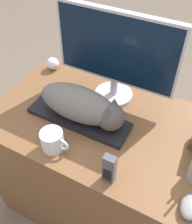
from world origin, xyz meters
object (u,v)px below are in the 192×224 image
(keyboard, at_px, (79,118))
(monitor, at_px, (116,52))
(coffee_mug, at_px, (53,140))
(phone, at_px, (109,169))
(baseball, at_px, (53,64))
(computer_mouse, at_px, (191,207))
(cat, at_px, (83,105))

(keyboard, relative_size, monitor, 0.83)
(coffee_mug, relative_size, phone, 0.93)
(baseball, bearing_deg, coffee_mug, -55.06)
(keyboard, distance_m, phone, 0.34)
(computer_mouse, relative_size, coffee_mug, 0.82)
(monitor, distance_m, baseball, 0.46)
(computer_mouse, distance_m, baseball, 1.01)
(cat, bearing_deg, coffee_mug, -101.17)
(computer_mouse, bearing_deg, keyboard, 161.09)
(cat, relative_size, computer_mouse, 3.95)
(monitor, xyz_separation_m, phone, (0.19, -0.44, -0.19))
(cat, relative_size, baseball, 5.85)
(phone, bearing_deg, baseball, 140.24)
(computer_mouse, xyz_separation_m, phone, (-0.30, -0.02, 0.05))
(cat, bearing_deg, keyboard, 180.00)
(cat, bearing_deg, baseball, 142.46)
(monitor, relative_size, baseball, 8.36)
(cat, height_order, coffee_mug, cat)
(keyboard, bearing_deg, phone, -39.86)
(monitor, bearing_deg, keyboard, -106.46)
(keyboard, xyz_separation_m, coffee_mug, (-0.01, -0.19, 0.03))
(phone, bearing_deg, cat, 137.00)
(keyboard, height_order, computer_mouse, computer_mouse)
(coffee_mug, distance_m, baseball, 0.57)
(computer_mouse, xyz_separation_m, coffee_mug, (-0.57, 0.00, 0.03))
(cat, height_order, monitor, monitor)
(coffee_mug, distance_m, phone, 0.27)
(cat, height_order, computer_mouse, cat)
(cat, xyz_separation_m, monitor, (0.04, 0.23, 0.15))
(keyboard, relative_size, baseball, 6.93)
(baseball, xyz_separation_m, phone, (0.60, -0.50, 0.03))
(keyboard, relative_size, computer_mouse, 4.67)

